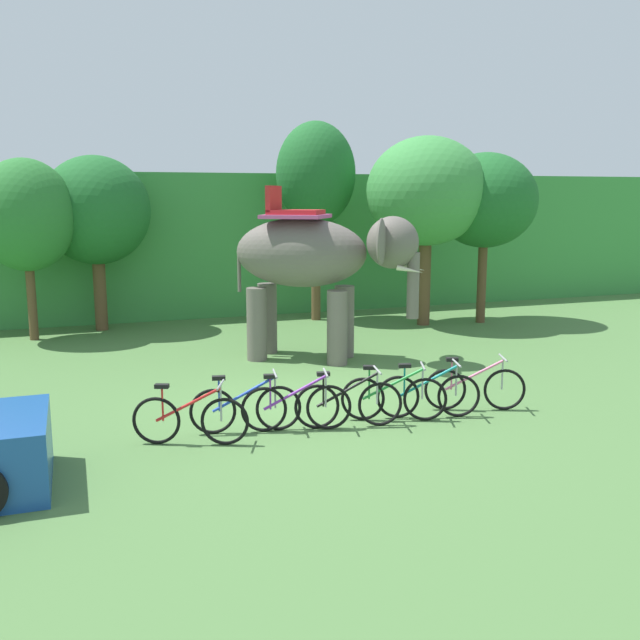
% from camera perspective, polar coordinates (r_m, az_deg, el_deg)
% --- Properties ---
extents(ground_plane, '(80.00, 80.00, 0.00)m').
position_cam_1_polar(ground_plane, '(12.32, -0.76, -6.88)').
color(ground_plane, '#4C753D').
extents(foliage_hedge, '(36.00, 6.00, 4.21)m').
position_cam_1_polar(foliage_hedge, '(23.78, -10.36, 6.32)').
color(foliage_hedge, '#3D8E42').
rests_on(foliage_hedge, ground).
extents(tree_far_left, '(2.38, 2.38, 4.47)m').
position_cam_1_polar(tree_far_left, '(18.84, -22.62, 7.78)').
color(tree_far_left, brown).
rests_on(tree_far_left, ground).
extents(tree_far_right, '(2.82, 2.82, 4.60)m').
position_cam_1_polar(tree_far_right, '(19.63, -17.62, 8.36)').
color(tree_far_right, brown).
rests_on(tree_far_right, ground).
extents(tree_center_right, '(2.24, 2.24, 5.62)m').
position_cam_1_polar(tree_center_right, '(20.30, -0.34, 11.59)').
color(tree_center_right, brown).
rests_on(tree_center_right, ground).
extents(tree_center_left, '(3.27, 3.27, 5.15)m').
position_cam_1_polar(tree_center_left, '(19.71, 8.58, 10.15)').
color(tree_center_left, brown).
rests_on(tree_center_left, ground).
extents(tree_right, '(2.88, 2.88, 4.74)m').
position_cam_1_polar(tree_right, '(20.39, 13.14, 9.33)').
color(tree_right, brown).
rests_on(tree_right, ground).
extents(elephant, '(4.01, 3.29, 3.78)m').
position_cam_1_polar(elephant, '(15.36, -0.34, 4.88)').
color(elephant, '#665E56').
rests_on(elephant, ground).
extents(bike_red, '(1.61, 0.75, 0.92)m').
position_cam_1_polar(bike_red, '(10.52, -10.42, -7.85)').
color(bike_red, black).
rests_on(bike_red, ground).
extents(bike_blue, '(1.69, 0.52, 0.92)m').
position_cam_1_polar(bike_blue, '(10.93, -6.01, -7.05)').
color(bike_blue, black).
rests_on(bike_blue, ground).
extents(bike_purple, '(1.68, 0.57, 0.92)m').
position_cam_1_polar(bike_purple, '(10.94, -1.92, -6.97)').
color(bike_purple, black).
rests_on(bike_purple, ground).
extents(bike_black, '(1.68, 0.55, 0.92)m').
position_cam_1_polar(bike_black, '(11.10, 2.31, -6.73)').
color(bike_black, black).
rests_on(bike_black, ground).
extents(bike_green, '(1.61, 0.74, 0.92)m').
position_cam_1_polar(bike_green, '(11.48, 5.96, -6.21)').
color(bike_green, black).
rests_on(bike_green, ground).
extents(bike_teal, '(1.66, 0.64, 0.92)m').
position_cam_1_polar(bike_teal, '(11.70, 8.71, -5.96)').
color(bike_teal, black).
rests_on(bike_teal, ground).
extents(bike_pink, '(1.63, 0.72, 0.92)m').
position_cam_1_polar(bike_pink, '(12.24, 12.35, -5.35)').
color(bike_pink, black).
rests_on(bike_pink, ground).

